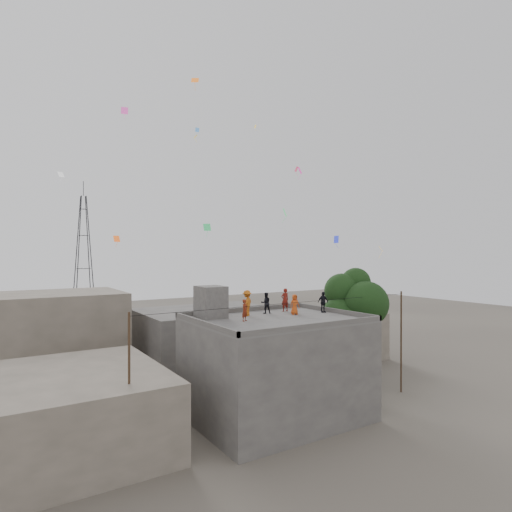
{
  "coord_description": "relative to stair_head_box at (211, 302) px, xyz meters",
  "views": [
    {
      "loc": [
        -15.18,
        -21.74,
        10.17
      ],
      "look_at": [
        -0.12,
        2.12,
        10.0
      ],
      "focal_mm": 30.0,
      "sensor_mm": 36.0,
      "label": 1
    }
  ],
  "objects": [
    {
      "name": "ground",
      "position": [
        3.2,
        -2.6,
        -7.1
      ],
      "size": [
        140.0,
        140.0,
        0.0
      ],
      "primitive_type": "plane",
      "color": "#464039",
      "rests_on": "ground"
    },
    {
      "name": "main_building",
      "position": [
        3.2,
        -2.6,
        -4.05
      ],
      "size": [
        10.0,
        8.0,
        6.1
      ],
      "color": "#4A4745",
      "rests_on": "ground"
    },
    {
      "name": "parapet",
      "position": [
        3.2,
        -2.6,
        -0.85
      ],
      "size": [
        10.0,
        8.0,
        0.3
      ],
      "color": "#4A4745",
      "rests_on": "main_building"
    },
    {
      "name": "stair_head_box",
      "position": [
        0.0,
        0.0,
        0.0
      ],
      "size": [
        1.6,
        1.8,
        2.0
      ],
      "primitive_type": "cube",
      "color": "#4A4745",
      "rests_on": "main_building"
    },
    {
      "name": "neighbor_west",
      "position": [
        -7.8,
        -0.6,
        -5.1
      ],
      "size": [
        8.0,
        10.0,
        4.0
      ],
      "primitive_type": "cube",
      "color": "#635A4E",
      "rests_on": "ground"
    },
    {
      "name": "neighbor_north",
      "position": [
        5.2,
        11.4,
        -4.6
      ],
      "size": [
        12.0,
        9.0,
        5.0
      ],
      "primitive_type": "cube",
      "color": "#4A4745",
      "rests_on": "ground"
    },
    {
      "name": "neighbor_northwest",
      "position": [
        -6.8,
        13.4,
        -3.6
      ],
      "size": [
        9.0,
        8.0,
        7.0
      ],
      "primitive_type": "cube",
      "color": "#635A4E",
      "rests_on": "ground"
    },
    {
      "name": "neighbor_east",
      "position": [
        17.2,
        7.4,
        -4.9
      ],
      "size": [
        7.0,
        8.0,
        4.4
      ],
      "primitive_type": "cube",
      "color": "#635A4E",
      "rests_on": "ground"
    },
    {
      "name": "tree",
      "position": [
        10.57,
        -2.0,
        -1.0
      ],
      "size": [
        4.9,
        4.6,
        9.1
      ],
      "color": "black",
      "rests_on": "ground"
    },
    {
      "name": "utility_line",
      "position": [
        3.7,
        -3.85,
        -3.27
      ],
      "size": [
        20.12,
        0.62,
        7.4
      ],
      "color": "black",
      "rests_on": "ground"
    },
    {
      "name": "transmission_tower",
      "position": [
        -0.8,
        37.4,
        1.97
      ],
      "size": [
        2.97,
        2.97,
        20.01
      ],
      "color": "black",
      "rests_on": "ground"
    },
    {
      "name": "person_red_adult",
      "position": [
        5.71,
        -0.13,
        -0.19
      ],
      "size": [
        0.6,
        0.41,
        1.61
      ],
      "primitive_type": "imported",
      "rotation": [
        0.0,
        0.0,
        3.11
      ],
      "color": "maroon",
      "rests_on": "main_building"
    },
    {
      "name": "person_orange_child",
      "position": [
        5.33,
        -1.74,
        -0.32
      ],
      "size": [
        0.74,
        0.56,
        1.35
      ],
      "primitive_type": "imported",
      "rotation": [
        0.0,
        0.0,
        -0.22
      ],
      "color": "#C74A16",
      "rests_on": "main_building"
    },
    {
      "name": "person_dark_child",
      "position": [
        4.01,
        -0.25,
        -0.29
      ],
      "size": [
        0.82,
        0.72,
        1.42
      ],
      "primitive_type": "imported",
      "rotation": [
        0.0,
        0.0,
        2.84
      ],
      "color": "black",
      "rests_on": "main_building"
    },
    {
      "name": "person_dark_adult",
      "position": [
        7.6,
        -1.97,
        -0.28
      ],
      "size": [
        0.86,
        0.41,
        1.43
      ],
      "primitive_type": "imported",
      "rotation": [
        0.0,
        0.0,
        -0.07
      ],
      "color": "black",
      "rests_on": "main_building"
    },
    {
      "name": "person_orange_adult",
      "position": [
        2.33,
        -0.57,
        -0.16
      ],
      "size": [
        1.24,
        1.15,
        1.68
      ],
      "primitive_type": "imported",
      "rotation": [
        0.0,
        0.0,
        -2.5
      ],
      "color": "#BF5E15",
      "rests_on": "main_building"
    },
    {
      "name": "person_red_child",
      "position": [
        1.13,
        -2.33,
        -0.35
      ],
      "size": [
        0.56,
        0.48,
        1.31
      ],
      "primitive_type": "imported",
      "rotation": [
        0.0,
        0.0,
        0.43
      ],
      "color": "maroon",
      "rests_on": "main_building"
    },
    {
      "name": "kites",
      "position": [
        4.85,
        3.73,
        8.4
      ],
      "size": [
        20.91,
        16.93,
        12.88
      ],
      "color": "#FF5F1A",
      "rests_on": "ground"
    }
  ]
}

